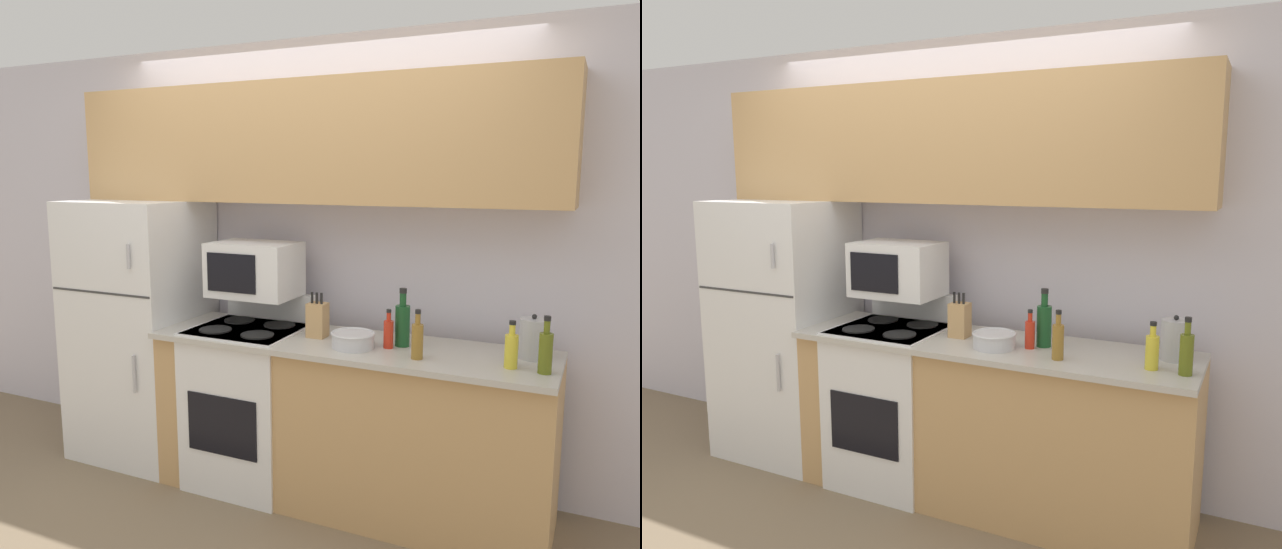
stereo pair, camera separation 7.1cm
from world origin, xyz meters
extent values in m
plane|color=#7F6B51|center=(0.00, 0.00, 0.00)|extent=(12.00, 12.00, 0.00)
cube|color=silver|center=(0.00, 0.69, 1.27)|extent=(8.00, 0.05, 2.55)
cube|color=tan|center=(0.38, 0.28, 0.44)|extent=(2.13, 0.56, 0.88)
cube|color=#BCB7AD|center=(0.38, 0.26, 0.89)|extent=(2.13, 0.60, 0.03)
cube|color=white|center=(-1.07, 0.33, 0.81)|extent=(0.75, 0.66, 1.62)
cube|color=#383838|center=(-1.07, 0.00, 1.10)|extent=(0.73, 0.01, 0.01)
cylinder|color=#B7B7BC|center=(-0.82, -0.01, 1.33)|extent=(0.02, 0.02, 0.14)
cylinder|color=#B7B7BC|center=(-0.82, -0.01, 0.65)|extent=(0.02, 0.02, 0.22)
cube|color=tan|center=(0.00, 0.51, 1.95)|extent=(2.88, 0.32, 0.66)
cube|color=white|center=(-0.23, 0.27, 0.46)|extent=(0.60, 0.56, 0.92)
cube|color=black|center=(-0.23, -0.02, 0.44)|extent=(0.43, 0.01, 0.33)
cube|color=#2D2D2D|center=(-0.23, 0.27, 0.91)|extent=(0.58, 0.54, 0.01)
cube|color=white|center=(-0.23, 0.53, 1.00)|extent=(0.58, 0.06, 0.16)
cylinder|color=black|center=(-0.37, 0.14, 0.92)|extent=(0.18, 0.18, 0.01)
cylinder|color=black|center=(-0.10, 0.14, 0.92)|extent=(0.18, 0.18, 0.01)
cylinder|color=black|center=(-0.37, 0.39, 0.92)|extent=(0.18, 0.18, 0.01)
cylinder|color=black|center=(-0.10, 0.39, 0.92)|extent=(0.18, 0.18, 0.01)
cube|color=white|center=(-0.24, 0.37, 1.24)|extent=(0.49, 0.34, 0.31)
cube|color=black|center=(-0.29, 0.20, 1.24)|extent=(0.31, 0.01, 0.22)
cube|color=tan|center=(0.19, 0.29, 1.00)|extent=(0.10, 0.09, 0.19)
cylinder|color=black|center=(0.17, 0.28, 1.12)|extent=(0.01, 0.01, 0.06)
cylinder|color=black|center=(0.19, 0.28, 1.12)|extent=(0.01, 0.01, 0.06)
cylinder|color=black|center=(0.22, 0.28, 1.12)|extent=(0.01, 0.01, 0.06)
cylinder|color=silver|center=(0.45, 0.18, 0.94)|extent=(0.22, 0.22, 0.07)
torus|color=silver|center=(0.45, 0.18, 0.98)|extent=(0.23, 0.23, 0.01)
cylinder|color=#194C23|center=(0.66, 0.31, 1.01)|extent=(0.08, 0.08, 0.21)
cylinder|color=#194C23|center=(0.66, 0.31, 1.15)|extent=(0.03, 0.03, 0.07)
cylinder|color=black|center=(0.66, 0.31, 1.20)|extent=(0.04, 0.04, 0.02)
cylinder|color=gold|center=(1.22, 0.17, 0.99)|extent=(0.06, 0.06, 0.15)
cylinder|color=gold|center=(1.22, 0.17, 1.09)|extent=(0.03, 0.03, 0.05)
cylinder|color=black|center=(1.22, 0.17, 1.12)|extent=(0.03, 0.03, 0.02)
cylinder|color=olive|center=(0.80, 0.13, 0.99)|extent=(0.06, 0.06, 0.17)
cylinder|color=olive|center=(0.80, 0.13, 1.10)|extent=(0.03, 0.03, 0.05)
cylinder|color=black|center=(0.80, 0.13, 1.14)|extent=(0.03, 0.03, 0.02)
cylinder|color=red|center=(0.61, 0.25, 0.98)|extent=(0.05, 0.05, 0.14)
cylinder|color=red|center=(0.61, 0.25, 1.07)|extent=(0.02, 0.02, 0.04)
cylinder|color=black|center=(0.61, 0.25, 1.10)|extent=(0.02, 0.02, 0.02)
cylinder|color=#5B6619|center=(1.37, 0.16, 1.00)|extent=(0.06, 0.06, 0.18)
cylinder|color=#5B6619|center=(1.37, 0.16, 1.12)|extent=(0.03, 0.03, 0.06)
cylinder|color=black|center=(1.37, 0.16, 1.16)|extent=(0.03, 0.03, 0.02)
cylinder|color=#B7B7BC|center=(1.29, 0.37, 1.00)|extent=(0.13, 0.13, 0.19)
sphere|color=black|center=(1.29, 0.37, 1.11)|extent=(0.02, 0.02, 0.02)
camera|label=1|loc=(1.59, -2.67, 1.79)|focal=35.00mm
camera|label=2|loc=(1.66, -2.64, 1.79)|focal=35.00mm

